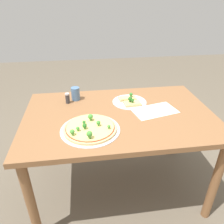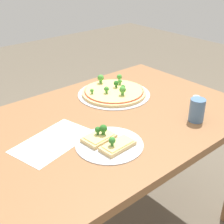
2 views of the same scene
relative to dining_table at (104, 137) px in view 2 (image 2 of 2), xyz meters
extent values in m
cube|color=brown|center=(0.00, 0.00, 0.07)|extent=(1.35, 0.86, 0.04)
cylinder|color=brown|center=(0.61, 0.37, -0.30)|extent=(0.06, 0.06, 0.70)
cylinder|color=silver|center=(0.22, 0.18, 0.09)|extent=(0.38, 0.38, 0.00)
cylinder|color=#DBB775|center=(0.22, 0.18, 0.10)|extent=(0.34, 0.34, 0.01)
cylinder|color=#A82D1E|center=(0.22, 0.18, 0.11)|extent=(0.31, 0.31, 0.00)
cylinder|color=#EACC75|center=(0.22, 0.18, 0.11)|extent=(0.30, 0.30, 0.00)
sphere|color=#286B23|center=(0.25, 0.20, 0.14)|extent=(0.03, 0.03, 0.03)
cylinder|color=#37742D|center=(0.25, 0.20, 0.12)|extent=(0.01, 0.01, 0.01)
sphere|color=#479338|center=(0.10, 0.22, 0.13)|extent=(0.02, 0.02, 0.02)
cylinder|color=#51973E|center=(0.10, 0.22, 0.12)|extent=(0.01, 0.01, 0.01)
sphere|color=#479338|center=(0.21, 0.10, 0.14)|extent=(0.03, 0.03, 0.03)
cylinder|color=#51973E|center=(0.21, 0.10, 0.12)|extent=(0.02, 0.02, 0.02)
sphere|color=#3D8933|center=(0.16, 0.18, 0.14)|extent=(0.03, 0.03, 0.03)
cylinder|color=#488E3A|center=(0.16, 0.18, 0.12)|extent=(0.01, 0.01, 0.01)
sphere|color=#479338|center=(0.29, 0.22, 0.13)|extent=(0.02, 0.02, 0.02)
cylinder|color=#51973E|center=(0.29, 0.22, 0.12)|extent=(0.01, 0.01, 0.01)
sphere|color=#479338|center=(0.23, 0.30, 0.14)|extent=(0.04, 0.04, 0.04)
cylinder|color=#51973E|center=(0.23, 0.30, 0.12)|extent=(0.02, 0.02, 0.02)
sphere|color=#337A2D|center=(0.25, 0.15, 0.13)|extent=(0.02, 0.02, 0.02)
cylinder|color=#3F8136|center=(0.25, 0.15, 0.12)|extent=(0.01, 0.01, 0.01)
sphere|color=#479338|center=(0.32, 0.26, 0.14)|extent=(0.03, 0.03, 0.03)
cylinder|color=#51973E|center=(0.32, 0.26, 0.12)|extent=(0.01, 0.01, 0.01)
cylinder|color=silver|center=(-0.11, -0.17, 0.09)|extent=(0.27, 0.27, 0.00)
cube|color=#DBB775|center=(-0.10, -0.21, 0.10)|extent=(0.14, 0.08, 0.02)
cube|color=#EACC75|center=(-0.10, -0.21, 0.11)|extent=(0.12, 0.07, 0.00)
sphere|color=#337A2D|center=(-0.13, -0.21, 0.14)|extent=(0.03, 0.03, 0.03)
cylinder|color=#3F8136|center=(-0.13, -0.21, 0.12)|extent=(0.01, 0.01, 0.01)
cube|color=#DBB775|center=(-0.12, -0.12, 0.10)|extent=(0.13, 0.10, 0.02)
cube|color=#EACC75|center=(-0.12, -0.12, 0.11)|extent=(0.11, 0.08, 0.00)
sphere|color=#286B23|center=(-0.12, -0.11, 0.13)|extent=(0.02, 0.02, 0.02)
cylinder|color=#37742D|center=(-0.12, -0.11, 0.12)|extent=(0.01, 0.01, 0.01)
sphere|color=#286B23|center=(-0.10, -0.12, 0.14)|extent=(0.03, 0.03, 0.03)
cylinder|color=#37742D|center=(-0.10, -0.12, 0.12)|extent=(0.01, 0.01, 0.01)
cylinder|color=#4C7099|center=(0.31, -0.27, 0.14)|extent=(0.07, 0.07, 0.10)
cylinder|color=#333338|center=(0.37, -0.22, 0.12)|extent=(0.03, 0.03, 0.07)
cylinder|color=#B2B2B7|center=(0.37, -0.22, 0.17)|extent=(0.03, 0.03, 0.01)
cube|color=silver|center=(-0.26, -0.01, 0.09)|extent=(0.35, 0.25, 0.00)
camera|label=1|loc=(0.24, 1.33, 0.87)|focal=35.00mm
camera|label=2|loc=(-0.77, -0.95, 0.77)|focal=50.00mm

